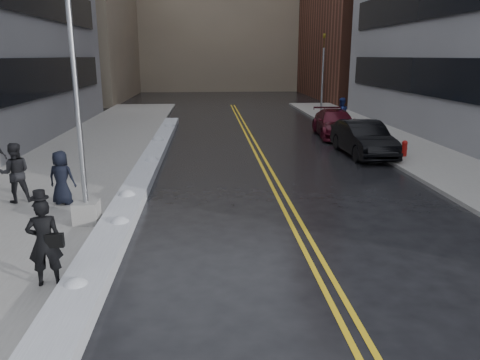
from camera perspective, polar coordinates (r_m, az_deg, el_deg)
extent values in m
plane|color=black|center=(11.37, -3.93, -8.97)|extent=(160.00, 160.00, 0.00)
cube|color=gray|center=(21.68, -19.42, 2.01)|extent=(5.50, 50.00, 0.15)
cube|color=gray|center=(23.14, 21.59, 2.59)|extent=(4.00, 50.00, 0.15)
cube|color=gold|center=(21.03, 2.39, 2.29)|extent=(0.12, 50.00, 0.01)
cube|color=gold|center=(21.07, 3.20, 2.30)|extent=(0.12, 50.00, 0.01)
cube|color=silver|center=(19.08, -11.40, 1.20)|extent=(0.90, 30.00, 0.34)
cube|color=gray|center=(56.74, -21.02, 18.42)|extent=(14.00, 22.00, 18.00)
cube|color=gray|center=(70.71, -2.56, 20.09)|extent=(36.00, 16.00, 22.00)
cube|color=gray|center=(13.49, -18.18, -3.76)|extent=(0.65, 0.65, 0.60)
cylinder|color=gray|center=(12.84, -19.58, 12.54)|extent=(0.14, 0.14, 7.00)
cylinder|color=maroon|center=(22.66, 19.39, 3.51)|extent=(0.24, 0.24, 0.60)
sphere|color=maroon|center=(22.61, 19.46, 4.26)|extent=(0.26, 0.26, 0.26)
cylinder|color=maroon|center=(22.65, 19.41, 3.64)|extent=(0.25, 0.10, 0.10)
cylinder|color=gray|center=(35.47, 10.00, 11.54)|extent=(0.14, 0.14, 5.00)
imported|color=#594C0C|center=(35.44, 10.22, 16.39)|extent=(0.16, 0.20, 1.00)
imported|color=black|center=(10.04, -22.74, -7.00)|extent=(0.73, 0.56, 1.80)
imported|color=black|center=(16.07, -25.72, 0.80)|extent=(1.09, 0.97, 1.88)
imported|color=black|center=(15.31, -20.94, 0.27)|extent=(0.91, 0.68, 1.67)
imported|color=navy|center=(29.58, 12.22, 7.87)|extent=(1.20, 1.11, 1.98)
imported|color=black|center=(22.85, 14.79, 4.90)|extent=(1.91, 5.03, 1.64)
imported|color=#410A16|center=(28.03, 11.54, 6.76)|extent=(2.54, 5.45, 1.54)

